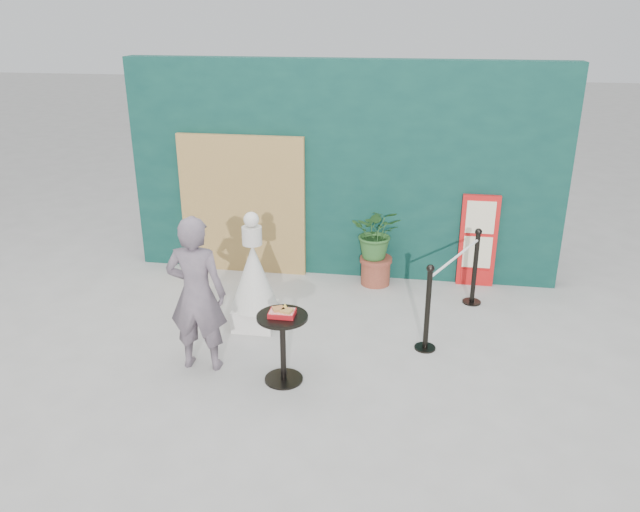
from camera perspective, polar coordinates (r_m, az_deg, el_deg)
The scene contains 10 objects.
ground at distance 6.46m, azimuth -1.75°, elevation -12.22°, with size 60.00×60.00×0.00m, color #ADAAA5.
back_wall at distance 8.73m, azimuth 2.08°, elevation 7.75°, with size 6.00×0.30×3.00m, color #0A302C.
bamboo_fence at distance 8.95m, azimuth -7.10°, elevation 4.62°, with size 1.80×0.08×2.00m, color tan.
woman at distance 6.59m, azimuth -11.21°, elevation -3.45°, with size 0.62×0.41×1.70m, color slate.
menu_board at distance 8.77m, azimuth 14.24°, elevation 1.33°, with size 0.50×0.07×1.30m.
statue at distance 7.43m, azimuth -6.06°, elevation -2.32°, with size 0.57×0.57×1.45m.
cafe_table at distance 6.38m, azimuth -3.43°, elevation -7.47°, with size 0.52×0.52×0.75m.
food_basket at distance 6.25m, azimuth -3.46°, elevation -5.15°, with size 0.26×0.19×0.11m.
planter at distance 8.57m, azimuth 5.20°, elevation 1.49°, with size 0.67×0.58×1.13m.
stanchion_barrier at distance 7.65m, azimuth 12.07°, elevation -2.81°, with size 0.84×1.54×1.03m.
Camera 1 is at (1.05, -5.26, 3.61)m, focal length 35.00 mm.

